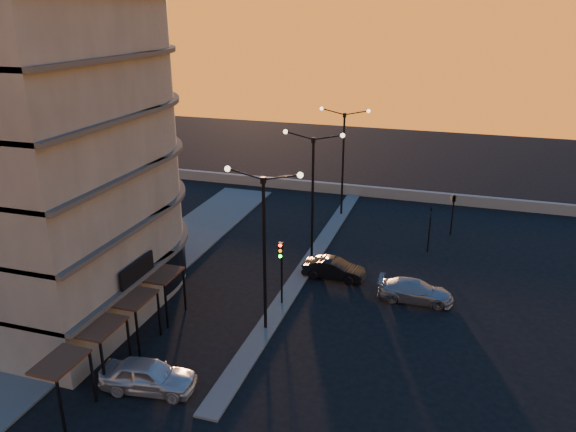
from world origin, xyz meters
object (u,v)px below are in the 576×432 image
(car_sedan, at_px, (334,269))
(traffic_light_main, at_px, (281,263))
(car_wagon, at_px, (415,291))
(car_hatchback, at_px, (148,376))
(streetlamp_mid, at_px, (313,187))

(car_sedan, bearing_deg, traffic_light_main, 155.84)
(car_wagon, bearing_deg, car_sedan, 74.03)
(traffic_light_main, xyz_separation_m, car_sedan, (2.24, 4.63, -2.20))
(car_hatchback, bearing_deg, traffic_light_main, -27.71)
(traffic_light_main, distance_m, car_sedan, 5.59)
(car_hatchback, bearing_deg, car_sedan, -29.70)
(streetlamp_mid, distance_m, car_sedan, 5.94)
(streetlamp_mid, relative_size, car_hatchback, 2.07)
(car_sedan, height_order, car_wagon, car_sedan)
(streetlamp_mid, bearing_deg, traffic_light_main, -90.00)
(streetlamp_mid, xyz_separation_m, car_sedan, (2.24, -2.50, -4.90))
(streetlamp_mid, height_order, car_hatchback, streetlamp_mid)
(streetlamp_mid, distance_m, traffic_light_main, 7.62)
(streetlamp_mid, xyz_separation_m, car_hatchback, (-3.50, -16.83, -4.81))
(traffic_light_main, xyz_separation_m, car_wagon, (7.84, 3.11, -2.21))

